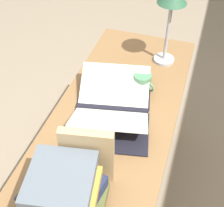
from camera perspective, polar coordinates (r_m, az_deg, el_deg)
ground_plane at (r=2.02m, az=-0.29°, el=-18.40°), size 12.00×12.00×0.00m
reading_desk at (r=1.48m, az=-0.38°, el=-6.85°), size 1.54×0.55×0.76m
open_book at (r=1.42m, az=0.04°, el=-0.35°), size 0.56×0.44×0.11m
book_stack_tall at (r=1.09m, az=-8.89°, el=-15.64°), size 0.25×0.30×0.20m
book_standing_upright at (r=1.13m, az=-4.51°, el=-9.46°), size 0.07×0.19×0.25m
reading_lamp at (r=1.59m, az=10.86°, el=17.43°), size 0.15×0.15×0.42m
coffee_mug at (r=1.53m, az=5.58°, el=3.86°), size 0.09×0.11×0.09m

